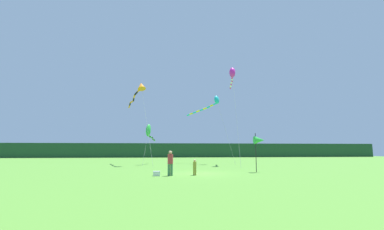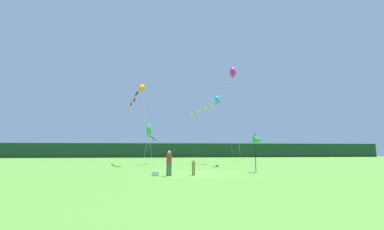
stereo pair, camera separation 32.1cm
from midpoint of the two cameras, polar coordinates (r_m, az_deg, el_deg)
ground_plane at (r=21.37m, az=1.45°, el=-12.76°), size 120.00×120.00×0.00m
distant_treeline at (r=66.14m, az=-4.06°, el=-7.77°), size 108.00×2.29×3.50m
person_adult at (r=19.47m, az=-5.29°, el=-10.22°), size 0.40×0.40×1.82m
person_child at (r=19.79m, az=0.12°, el=-11.25°), size 0.26×0.26×1.18m
cooler_box at (r=19.60m, az=-8.29°, el=-12.65°), size 0.50×0.41×0.34m
banner_flag_pole at (r=23.23m, az=14.22°, el=-5.46°), size 0.90×0.70×3.32m
kite_magenta at (r=34.35m, az=8.58°, el=8.94°), size 1.29×7.96×12.57m
kite_orange at (r=34.07m, az=-11.75°, el=5.64°), size 4.12×9.81×10.53m
kite_cyan at (r=36.43m, az=4.35°, el=2.77°), size 5.96×4.93×9.42m
kite_green at (r=34.29m, az=-9.76°, el=-3.58°), size 1.38×4.73×5.30m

